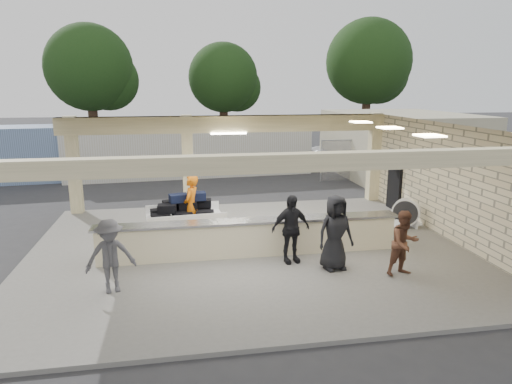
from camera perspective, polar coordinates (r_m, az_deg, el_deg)
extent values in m
plane|color=#2C2C2F|center=(13.00, -1.03, -7.44)|extent=(120.00, 120.00, 0.00)
cube|color=slate|center=(12.98, -1.03, -7.24)|extent=(12.00, 10.00, 0.10)
cube|color=#C2B782|center=(12.22, -1.10, 8.11)|extent=(12.00, 10.00, 0.02)
cube|color=beige|center=(14.63, 22.85, 0.99)|extent=(0.02, 10.00, 3.50)
cube|color=black|center=(17.44, 16.94, 1.27)|extent=(0.10, 0.95, 2.10)
cube|color=#C2B782|center=(16.93, -3.55, 8.49)|extent=(12.00, 0.50, 0.60)
cube|color=#C2B782|center=(7.51, 4.53, 3.72)|extent=(12.00, 0.30, 0.30)
cube|color=#C2B782|center=(17.40, -21.82, 3.04)|extent=(0.40, 0.40, 3.50)
cube|color=#C2B782|center=(17.01, -8.52, 3.64)|extent=(0.40, 0.40, 3.50)
cube|color=#C2B782|center=(18.69, 14.51, 4.21)|extent=(0.40, 0.40, 3.50)
cube|color=white|center=(16.72, -3.44, 7.33)|extent=(1.30, 0.12, 0.06)
cube|color=#FFEABF|center=(14.70, 12.96, 8.53)|extent=(0.55, 0.55, 0.04)
cube|color=#FFEABF|center=(12.88, 16.37, 7.72)|extent=(0.55, 0.55, 0.04)
cube|color=#FFEABF|center=(11.13, 20.87, 6.60)|extent=(0.55, 0.55, 0.04)
cube|color=beige|center=(12.35, -0.68, -5.86)|extent=(8.00, 0.50, 0.90)
cube|color=#B7B7BC|center=(12.20, -0.69, -3.64)|extent=(8.20, 0.58, 0.06)
cube|color=white|center=(13.92, -8.79, -3.37)|extent=(2.41, 1.58, 0.11)
cylinder|color=black|center=(13.49, -12.36, -5.71)|extent=(0.14, 0.37, 0.37)
cylinder|color=black|center=(14.45, -12.58, -4.45)|extent=(0.14, 0.37, 0.37)
cylinder|color=black|center=(13.68, -4.67, -5.17)|extent=(0.14, 0.37, 0.37)
cylinder|color=black|center=(14.62, -5.40, -3.96)|extent=(0.14, 0.37, 0.37)
cube|color=white|center=(14.53, -9.13, -1.93)|extent=(2.28, 0.26, 0.27)
cube|color=white|center=(13.22, -8.47, -3.44)|extent=(2.28, 0.26, 0.27)
cube|color=black|center=(13.56, -11.76, -3.19)|extent=(0.56, 0.40, 0.24)
cube|color=black|center=(13.60, -9.06, -3.02)|extent=(0.56, 0.40, 0.24)
cube|color=black|center=(13.68, -6.40, -2.84)|extent=(0.56, 0.40, 0.24)
cube|color=black|center=(14.08, -11.90, -2.58)|extent=(0.56, 0.40, 0.24)
cube|color=black|center=(14.13, -9.31, -2.42)|extent=(0.56, 0.40, 0.24)
cube|color=black|center=(14.20, -6.74, -2.25)|extent=(0.56, 0.40, 0.24)
cube|color=black|center=(13.59, -11.06, -2.04)|extent=(0.56, 0.40, 0.24)
cube|color=black|center=(13.82, -8.47, -1.68)|extent=(0.56, 0.40, 0.24)
cube|color=black|center=(14.05, -6.71, -1.37)|extent=(0.56, 0.40, 0.24)
cube|color=black|center=(14.04, -10.46, -1.52)|extent=(0.56, 0.40, 0.24)
cube|color=black|center=(13.73, -9.64, -0.75)|extent=(0.56, 0.40, 0.24)
cube|color=black|center=(13.88, -7.43, -0.53)|extent=(0.56, 0.40, 0.24)
cylinder|color=white|center=(15.39, 18.26, -2.36)|extent=(0.87, 0.75, 0.87)
cylinder|color=black|center=(15.39, 18.26, -2.36)|extent=(0.82, 0.72, 0.77)
cube|color=white|center=(15.37, 17.20, -3.81)|extent=(0.06, 0.48, 0.29)
cube|color=white|center=(15.63, 19.10, -3.66)|extent=(0.06, 0.48, 0.29)
imported|color=#D8640B|center=(13.75, -8.10, -1.80)|extent=(0.61, 0.79, 1.91)
imported|color=brown|center=(11.52, 18.05, -6.11)|extent=(0.83, 0.49, 1.60)
imported|color=black|center=(11.75, 4.36, -4.62)|extent=(1.11, 0.59, 1.79)
imported|color=#4C4B51|center=(10.57, -17.74, -7.64)|extent=(1.14, 0.62, 1.67)
imported|color=black|center=(11.45, 9.88, -5.01)|extent=(0.97, 0.52, 1.89)
imported|color=silver|center=(27.88, 11.66, 4.81)|extent=(4.57, 2.19, 1.30)
imported|color=silver|center=(29.73, 20.01, 4.78)|extent=(4.20, 1.93, 1.28)
imported|color=black|center=(28.71, 3.37, 5.37)|extent=(4.25, 1.91, 1.37)
cube|color=silver|center=(24.03, -8.15, 5.31)|extent=(12.54, 3.33, 2.69)
cylinder|color=gray|center=(22.40, 8.15, 3.86)|extent=(0.06, 0.06, 2.00)
cylinder|color=gray|center=(23.09, 12.89, 3.94)|extent=(0.06, 0.06, 2.00)
cylinder|color=gray|center=(23.93, 17.33, 3.98)|extent=(0.06, 0.06, 2.00)
cylinder|color=gray|center=(24.89, 21.45, 4.01)|extent=(0.06, 0.06, 2.00)
cylinder|color=gray|center=(25.98, 25.24, 4.01)|extent=(0.06, 0.06, 2.00)
cylinder|color=gray|center=(27.17, 28.71, 4.00)|extent=(0.06, 0.06, 2.00)
cube|color=gray|center=(24.89, 21.45, 4.01)|extent=(12.00, 0.02, 2.00)
cylinder|color=gray|center=(24.77, 21.64, 6.29)|extent=(12.00, 0.05, 0.05)
cylinder|color=#382619|center=(36.63, -19.68, 8.79)|extent=(0.70, 0.70, 4.50)
sphere|color=black|center=(36.57, -20.13, 14.41)|extent=(6.30, 6.30, 6.30)
sphere|color=black|center=(36.96, -17.97, 13.14)|extent=(4.50, 4.50, 4.50)
cylinder|color=#382619|center=(38.31, -4.05, 9.30)|extent=(0.70, 0.70, 4.00)
sphere|color=black|center=(38.23, -4.13, 14.09)|extent=(5.60, 5.60, 5.60)
sphere|color=black|center=(38.96, -2.40, 12.91)|extent=(4.00, 4.00, 4.00)
cylinder|color=#382619|center=(40.33, 13.57, 9.87)|extent=(0.70, 0.70, 5.00)
sphere|color=black|center=(40.32, 13.89, 15.55)|extent=(7.00, 7.00, 7.00)
sphere|color=black|center=(41.31, 15.04, 14.03)|extent=(5.00, 5.00, 5.00)
cube|color=#B6AF90|center=(24.95, 17.42, 5.73)|extent=(6.00, 8.00, 3.20)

